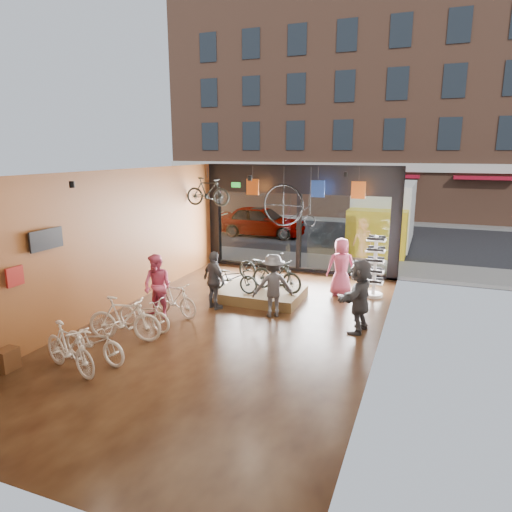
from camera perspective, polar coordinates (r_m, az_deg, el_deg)
The scene contains 34 objects.
ground_plane at distance 11.42m, azimuth -3.10°, elevation -9.11°, with size 7.00×12.00×0.04m, color black.
ceiling at distance 10.59m, azimuth -3.36°, elevation 10.51°, with size 7.00×12.00×0.04m, color black.
wall_left at distance 12.68m, azimuth -17.89°, elevation 1.58°, with size 0.04×12.00×3.80m, color brown.
wall_right at distance 9.96m, azimuth 15.57°, elevation -1.29°, with size 0.04×12.00×3.80m, color beige.
wall_back at distance 6.15m, azimuth -27.39°, elevation -11.32°, with size 7.00×0.04×3.80m, color beige.
storefront at distance 16.41m, azimuth 5.43°, elevation 4.64°, with size 7.00×0.26×3.80m, color black, non-canonical shape.
exit_sign at distance 16.97m, azimuth -2.51°, elevation 8.88°, with size 0.35×0.06×0.18m, color #198C26.
street_road at distance 25.39m, azimuth 10.89°, elevation 3.09°, with size 30.00×18.00×0.02m, color black.
sidewalk_near at distance 17.90m, azimuth 6.35°, elevation -0.67°, with size 30.00×2.40×0.12m, color slate.
sidewalk_far at distance 29.27m, azimuth 12.32°, elevation 4.47°, with size 30.00×2.00×0.12m, color slate.
opposite_building at distance 31.56m, azimuth 13.71°, elevation 17.65°, with size 26.00×5.00×14.00m, color brown.
street_car at distance 23.36m, azimuth 0.62°, elevation 4.42°, with size 1.82×4.54×1.55m, color gray.
box_truck at distance 20.93m, azimuth 15.55°, elevation 4.74°, with size 2.42×7.25×2.85m, color silver, non-canonical shape.
floor_bike_1 at distance 9.83m, azimuth -22.30°, elevation -10.61°, with size 0.47×1.67×1.01m, color beige.
floor_bike_2 at distance 10.16m, azimuth -19.60°, elevation -10.00°, with size 0.58×1.68×0.88m, color beige.
floor_bike_3 at distance 10.95m, azimuth -16.13°, elevation -7.56°, with size 0.50×1.76×1.05m, color beige.
floor_bike_4 at distance 11.52m, azimuth -13.85°, elevation -6.97°, with size 0.55×1.58×0.83m, color beige.
floor_bike_5 at distance 12.28m, azimuth -10.14°, elevation -5.29°, with size 0.44×1.55×0.93m, color beige.
display_platform at distance 13.49m, azimuth 0.61°, elevation -4.80°, with size 2.40×1.80×0.30m, color brown.
display_bike_left at distance 13.15m, azimuth -3.02°, elevation -2.68°, with size 0.56×1.61×0.85m, color black.
display_bike_mid at distance 13.17m, azimuth 2.59°, elevation -2.35°, with size 0.46×1.63×0.98m, color black.
display_bike_right at distance 13.99m, azimuth 1.01°, elevation -1.46°, with size 0.64×1.83×0.96m, color black.
customer_1 at distance 12.13m, azimuth -12.23°, elevation -3.74°, with size 0.82×0.64×1.69m, color #CC4C72.
customer_2 at distance 12.57m, azimuth -5.24°, elevation -3.05°, with size 0.95×0.40×1.62m, color #3F3F44.
customer_3 at distance 11.96m, azimuth 2.14°, elevation -3.72°, with size 1.08×0.62×1.67m, color #3F3F44.
customer_4 at distance 13.92m, azimuth 10.59°, elevation -1.34°, with size 0.86×0.56×1.75m, color #CC4C72.
customer_5 at distance 11.20m, azimuth 12.83°, elevation -4.86°, with size 1.67×0.53×1.80m, color #3F3F44.
sunglasses_rack at distance 13.97m, azimuth 14.63°, elevation -1.29°, with size 0.55×0.45×1.85m, color white, non-canonical shape.
wall_merch at distance 10.33m, azimuth -29.25°, elevation -5.48°, with size 0.40×2.40×2.60m, color navy, non-canonical shape.
penny_farthing at distance 14.84m, azimuth 4.49°, elevation 6.11°, with size 1.69×0.06×1.35m, color black, non-canonical shape.
hung_bike at distance 15.60m, azimuth -6.06°, elevation 7.99°, with size 0.45×1.58×0.95m, color black.
jersey_left at distance 15.99m, azimuth -0.43°, elevation 8.63°, with size 0.45×0.03×0.55m, color #CC5919.
jersey_mid at distance 15.30m, azimuth 7.74°, elevation 8.31°, with size 0.45×0.03×0.55m, color #1E3F99.
jersey_right at distance 15.05m, azimuth 12.67°, elevation 8.04°, with size 0.45×0.03×0.55m, color #CC5919.
Camera 1 is at (4.37, -9.64, 4.29)m, focal length 32.00 mm.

